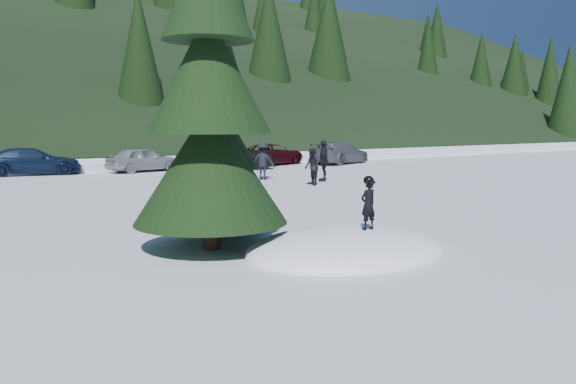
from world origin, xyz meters
TOP-DOWN VIEW (x-y plane):
  - ground at (0.00, 0.00)m, footprint 200.00×200.00m
  - snow_mound at (0.00, 0.00)m, footprint 4.48×3.52m
  - spruce_tall at (-2.20, 1.80)m, footprint 3.20×3.20m
  - spruce_short at (-1.20, 3.20)m, footprint 2.20×2.20m
  - child_skier at (0.28, -0.30)m, footprint 0.38×0.26m
  - adult_0 at (6.82, 10.38)m, footprint 0.75×0.88m
  - adult_1 at (8.26, 11.44)m, footprint 1.03×1.14m
  - adult_2 at (6.35, 13.58)m, footprint 1.24×1.29m
  - car_3 at (-2.12, 22.32)m, footprint 5.03×2.81m
  - car_4 at (3.25, 21.03)m, footprint 4.14×2.19m
  - car_5 at (7.87, 19.49)m, footprint 4.90×2.68m
  - car_6 at (11.78, 21.38)m, footprint 5.26×3.59m
  - car_7 at (15.99, 19.64)m, footprint 5.32×3.56m

SIDE VIEW (x-z plane):
  - ground at x=0.00m, z-range 0.00..0.00m
  - snow_mound at x=0.00m, z-range -0.48..0.48m
  - car_6 at x=11.78m, z-range 0.00..1.34m
  - car_4 at x=3.25m, z-range 0.00..1.34m
  - car_3 at x=-2.12m, z-range 0.00..1.38m
  - car_7 at x=15.99m, z-range 0.00..1.43m
  - car_5 at x=7.87m, z-range 0.00..1.53m
  - adult_0 at x=6.82m, z-range 0.00..1.58m
  - adult_2 at x=6.35m, z-range 0.00..1.76m
  - adult_1 at x=8.26m, z-range 0.00..1.86m
  - child_skier at x=0.28m, z-range 0.48..1.50m
  - spruce_short at x=-1.20m, z-range -0.58..4.79m
  - spruce_tall at x=-2.20m, z-range -0.98..7.62m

